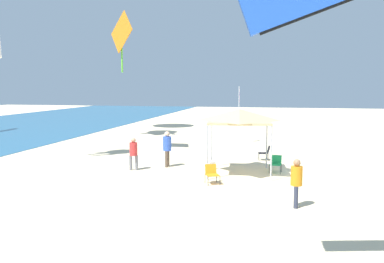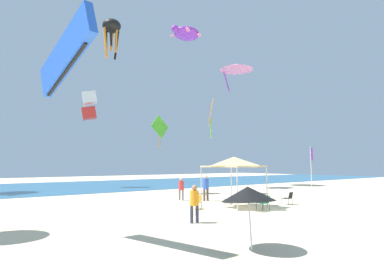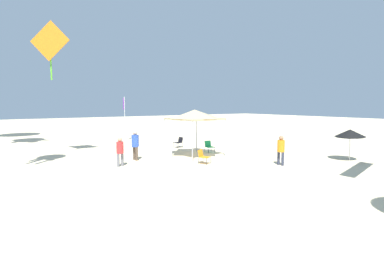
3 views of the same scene
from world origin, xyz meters
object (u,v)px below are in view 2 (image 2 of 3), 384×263
at_px(cooler_box, 226,201).
at_px(kite_diamond_orange, 211,113).
at_px(beach_umbrella, 248,194).
at_px(kite_delta_pink, 236,67).
at_px(kite_diamond_lime, 160,128).
at_px(canopy_tent, 234,162).
at_px(kite_octopus_black, 112,28).
at_px(person_watching_sky, 206,186).
at_px(kite_turtle_purple, 186,34).
at_px(folding_chair_left_of_tent, 196,201).
at_px(kite_box_white, 89,106).
at_px(banner_flag, 311,166).
at_px(folding_chair_near_cooler, 288,197).
at_px(person_near_umbrella, 194,201).
at_px(person_beachcomber, 181,187).
at_px(folding_chair_facing_ocean, 264,202).
at_px(kite_parafoil_blue, 66,55).

bearing_deg(cooler_box, kite_diamond_orange, 56.38).
height_order(beach_umbrella, kite_delta_pink, kite_delta_pink).
bearing_deg(kite_diamond_lime, beach_umbrella, 40.71).
relative_size(canopy_tent, kite_octopus_black, 0.85).
bearing_deg(person_watching_sky, kite_turtle_purple, 56.61).
bearing_deg(canopy_tent, person_watching_sky, 76.06).
xyz_separation_m(folding_chair_left_of_tent, kite_delta_pink, (17.32, 13.34, 14.89)).
distance_m(canopy_tent, kite_box_white, 23.29).
relative_size(banner_flag, kite_octopus_black, 1.08).
height_order(beach_umbrella, folding_chair_near_cooler, beach_umbrella).
bearing_deg(banner_flag, person_near_umbrella, -167.07).
bearing_deg(kite_delta_pink, person_beachcomber, -63.66).
relative_size(folding_chair_near_cooler, person_near_umbrella, 0.48).
relative_size(folding_chair_facing_ocean, person_watching_sky, 0.44).
bearing_deg(kite_diamond_lime, kite_parafoil_blue, 31.28).
xyz_separation_m(beach_umbrella, kite_octopus_black, (3.96, 20.55, 13.84)).
relative_size(beach_umbrella, kite_box_white, 0.58).
bearing_deg(folding_chair_left_of_tent, person_watching_sky, 107.28).
relative_size(banner_flag, kite_turtle_purple, 1.03).
bearing_deg(banner_flag, folding_chair_left_of_tent, -179.64).
relative_size(person_near_umbrella, kite_delta_pink, 0.36).
bearing_deg(person_watching_sky, kite_diamond_lime, 62.84).
bearing_deg(person_watching_sky, kite_diamond_orange, 41.47).
relative_size(banner_flag, kite_delta_pink, 0.89).
relative_size(folding_chair_facing_ocean, banner_flag, 0.20).
height_order(kite_parafoil_blue, kite_diamond_orange, kite_diamond_orange).
bearing_deg(banner_flag, cooler_box, 176.45).
relative_size(person_near_umbrella, kite_diamond_lime, 0.33).
distance_m(person_beachcomber, kite_parafoil_blue, 14.58).
xyz_separation_m(folding_chair_left_of_tent, person_watching_sky, (3.20, 2.87, 0.61)).
distance_m(person_beachcomber, kite_diamond_orange, 8.65).
height_order(folding_chair_facing_ocean, person_beachcomber, person_beachcomber).
relative_size(beach_umbrella, banner_flag, 0.48).
distance_m(kite_turtle_purple, kite_diamond_orange, 12.94).
relative_size(person_watching_sky, kite_diamond_lime, 0.36).
bearing_deg(person_beachcomber, canopy_tent, 162.93).
xyz_separation_m(kite_diamond_lime, kite_parafoil_blue, (-21.77, -28.95, -1.71)).
xyz_separation_m(canopy_tent, kite_delta_pink, (15.07, 14.28, 12.60)).
bearing_deg(cooler_box, beach_umbrella, -130.23).
bearing_deg(kite_turtle_purple, cooler_box, 59.93).
distance_m(folding_chair_facing_ocean, kite_octopus_black, 21.67).
bearing_deg(person_beachcomber, kite_diamond_lime, -47.78).
relative_size(person_near_umbrella, kite_box_white, 0.49).
height_order(person_near_umbrella, kite_delta_pink, kite_delta_pink).
height_order(kite_octopus_black, kite_box_white, kite_octopus_black).
height_order(canopy_tent, beach_umbrella, canopy_tent).
bearing_deg(canopy_tent, kite_box_white, 93.49).
distance_m(folding_chair_left_of_tent, kite_diamond_lime, 29.22).
height_order(folding_chair_left_of_tent, kite_diamond_orange, kite_diamond_orange).
relative_size(cooler_box, kite_diamond_orange, 0.19).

